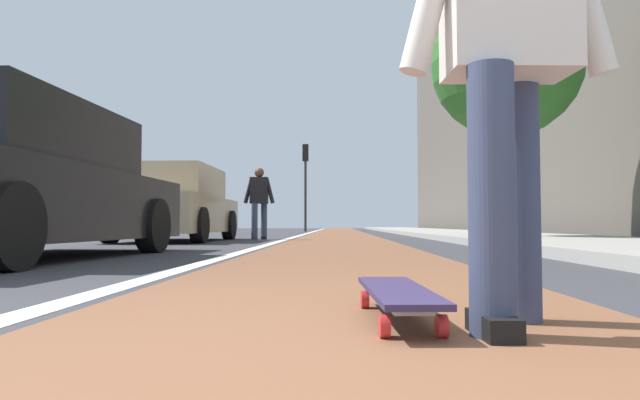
{
  "coord_description": "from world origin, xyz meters",
  "views": [
    {
      "loc": [
        -1.16,
        0.03,
        0.34
      ],
      "look_at": [
        9.56,
        0.37,
        0.8
      ],
      "focal_mm": 32.1,
      "sensor_mm": 36.0,
      "label": 1
    }
  ],
  "objects_px": {
    "skater_person": "(507,40)",
    "parked_car_mid": "(176,206)",
    "skateboard": "(397,294)",
    "pedestrian_distant": "(259,198)",
    "parked_car_near": "(9,185)",
    "traffic_light": "(305,171)",
    "street_tree_mid": "(506,64)"
  },
  "relations": [
    {
      "from": "traffic_light",
      "to": "street_tree_mid",
      "type": "distance_m",
      "value": 16.76
    },
    {
      "from": "parked_car_near",
      "to": "pedestrian_distant",
      "type": "bearing_deg",
      "value": -10.85
    },
    {
      "from": "skateboard",
      "to": "parked_car_near",
      "type": "bearing_deg",
      "value": 45.05
    },
    {
      "from": "skater_person",
      "to": "traffic_light",
      "type": "height_order",
      "value": "traffic_light"
    },
    {
      "from": "traffic_light",
      "to": "street_tree_mid",
      "type": "relative_size",
      "value": 0.85
    },
    {
      "from": "traffic_light",
      "to": "pedestrian_distant",
      "type": "height_order",
      "value": "traffic_light"
    },
    {
      "from": "pedestrian_distant",
      "to": "parked_car_mid",
      "type": "bearing_deg",
      "value": 130.13
    },
    {
      "from": "street_tree_mid",
      "to": "pedestrian_distant",
      "type": "xyz_separation_m",
      "value": [
        1.62,
        5.02,
        -2.52
      ]
    },
    {
      "from": "skateboard",
      "to": "pedestrian_distant",
      "type": "relative_size",
      "value": 0.53
    },
    {
      "from": "skater_person",
      "to": "parked_car_mid",
      "type": "height_order",
      "value": "skater_person"
    },
    {
      "from": "skateboard",
      "to": "parked_car_near",
      "type": "xyz_separation_m",
      "value": [
        3.36,
        3.37,
        0.62
      ]
    },
    {
      "from": "parked_car_near",
      "to": "traffic_light",
      "type": "height_order",
      "value": "traffic_light"
    },
    {
      "from": "skater_person",
      "to": "parked_car_near",
      "type": "distance_m",
      "value": 5.12
    },
    {
      "from": "pedestrian_distant",
      "to": "parked_car_near",
      "type": "bearing_deg",
      "value": 169.15
    },
    {
      "from": "street_tree_mid",
      "to": "skater_person",
      "type": "bearing_deg",
      "value": 163.61
    },
    {
      "from": "skateboard",
      "to": "pedestrian_distant",
      "type": "xyz_separation_m",
      "value": [
        10.66,
        1.97,
        0.82
      ]
    },
    {
      "from": "parked_car_mid",
      "to": "street_tree_mid",
      "type": "relative_size",
      "value": 0.86
    },
    {
      "from": "street_tree_mid",
      "to": "pedestrian_distant",
      "type": "distance_m",
      "value": 5.84
    },
    {
      "from": "skateboard",
      "to": "parked_car_mid",
      "type": "xyz_separation_m",
      "value": [
        9.38,
        3.48,
        0.62
      ]
    },
    {
      "from": "parked_car_near",
      "to": "pedestrian_distant",
      "type": "relative_size",
      "value": 2.84
    },
    {
      "from": "skateboard",
      "to": "street_tree_mid",
      "type": "relative_size",
      "value": 0.17
    },
    {
      "from": "parked_car_near",
      "to": "traffic_light",
      "type": "bearing_deg",
      "value": -4.2
    },
    {
      "from": "parked_car_near",
      "to": "skater_person",
      "type": "bearing_deg",
      "value": -133.4
    },
    {
      "from": "skateboard",
      "to": "pedestrian_distant",
      "type": "distance_m",
      "value": 10.87
    },
    {
      "from": "skater_person",
      "to": "skateboard",
      "type": "bearing_deg",
      "value": 66.63
    },
    {
      "from": "street_tree_mid",
      "to": "parked_car_near",
      "type": "bearing_deg",
      "value": 131.5
    },
    {
      "from": "skater_person",
      "to": "parked_car_mid",
      "type": "relative_size",
      "value": 0.39
    },
    {
      "from": "skateboard",
      "to": "skater_person",
      "type": "distance_m",
      "value": 0.92
    },
    {
      "from": "traffic_light",
      "to": "pedestrian_distant",
      "type": "bearing_deg",
      "value": 179.22
    },
    {
      "from": "parked_car_near",
      "to": "street_tree_mid",
      "type": "distance_m",
      "value": 8.99
    },
    {
      "from": "skateboard",
      "to": "skater_person",
      "type": "relative_size",
      "value": 0.52
    },
    {
      "from": "parked_car_near",
      "to": "street_tree_mid",
      "type": "height_order",
      "value": "street_tree_mid"
    }
  ]
}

